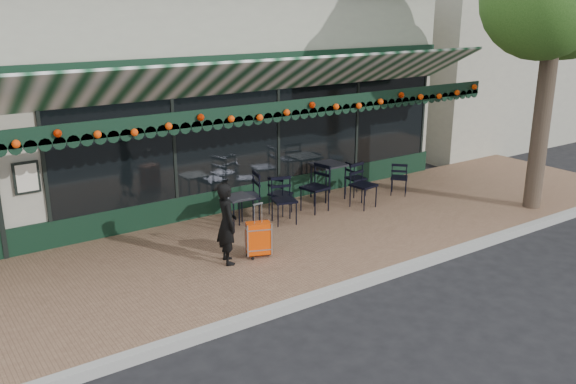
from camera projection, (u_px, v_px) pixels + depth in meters
ground at (345, 289)px, 9.56m from camera, size 80.00×80.00×0.00m
sidewalk at (275, 245)px, 11.11m from camera, size 18.00×4.00×0.15m
curb at (349, 287)px, 9.48m from camera, size 18.00×0.16×0.15m
restaurant_building at (144, 90)px, 15.05m from camera, size 12.00×9.60×4.50m
neighbor_building_right at (481, 59)px, 22.22m from camera, size 12.00×8.00×4.80m
woman at (227, 224)px, 10.00m from camera, size 0.43×0.56×1.37m
suitcase at (258, 239)px, 10.35m from camera, size 0.47×0.36×0.94m
cafe_table_a at (328, 167)px, 13.38m from camera, size 0.64×0.64×0.79m
cafe_table_b at (238, 200)px, 11.63m from camera, size 0.51×0.51×0.63m
chair_a_left at (315, 188)px, 12.60m from camera, size 0.57×0.57×0.99m
chair_a_right at (356, 179)px, 13.67m from camera, size 0.42×0.42×0.78m
chair_a_front at (363, 186)px, 12.85m from camera, size 0.54×0.54×0.95m
chair_a_extra at (399, 178)px, 13.75m from camera, size 0.54×0.54×0.77m
chair_b_left at (246, 197)px, 12.01m from camera, size 0.61×0.61×1.00m
chair_b_right at (280, 194)px, 12.48m from camera, size 0.53×0.53×0.82m
chair_b_front at (284, 201)px, 11.91m from camera, size 0.56×0.56×0.92m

